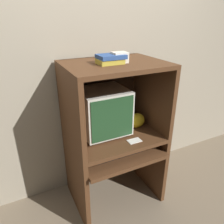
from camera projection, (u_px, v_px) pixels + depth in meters
ground_plane at (129, 215)px, 2.12m from camera, size 12.00×12.00×0.00m
wall_back at (97, 68)px, 2.16m from camera, size 6.00×0.06×2.60m
desk_base at (116, 167)px, 2.19m from camera, size 0.85×0.69×0.61m
desk_monitor_shelf at (114, 136)px, 2.09m from camera, size 0.85×0.64×0.13m
hutch_upper at (113, 89)px, 1.92m from camera, size 0.85×0.64×0.67m
crt_monitor at (103, 111)px, 2.01m from camera, size 0.43×0.41×0.43m
keyboard at (117, 152)px, 2.00m from camera, size 0.46×0.16×0.03m
mouse at (143, 145)px, 2.11m from camera, size 0.08×0.05×0.03m
snack_bag at (136, 120)px, 2.17m from camera, size 0.18×0.13×0.15m
book_stack at (110, 59)px, 1.74m from camera, size 0.22×0.16×0.07m
paper_card at (134, 141)px, 1.95m from camera, size 0.12×0.08×0.00m
storage_box at (119, 57)px, 1.77m from camera, size 0.12×0.10×0.09m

